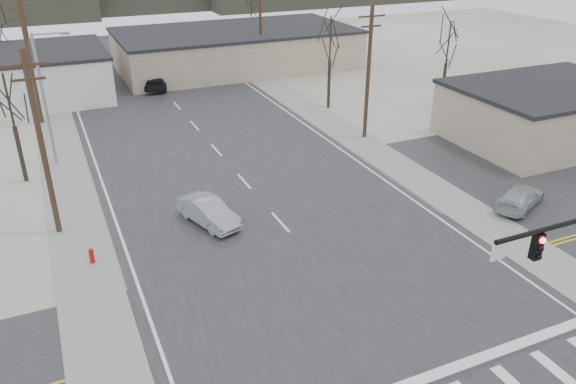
# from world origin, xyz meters

# --- Properties ---
(ground) EXTENTS (140.00, 140.00, 0.00)m
(ground) POSITION_xyz_m (0.00, 0.00, 0.00)
(ground) COLOR silver
(ground) RESTS_ON ground
(main_road) EXTENTS (18.00, 110.00, 0.05)m
(main_road) POSITION_xyz_m (0.00, 15.00, 0.02)
(main_road) COLOR #252528
(main_road) RESTS_ON ground
(cross_road) EXTENTS (90.00, 10.00, 0.04)m
(cross_road) POSITION_xyz_m (0.00, 0.00, 0.02)
(cross_road) COLOR #252528
(cross_road) RESTS_ON ground
(parking_lot) EXTENTS (18.00, 20.00, 0.03)m
(parking_lot) POSITION_xyz_m (20.00, 6.00, 0.02)
(parking_lot) COLOR #252528
(parking_lot) RESTS_ON ground
(sidewalk_left) EXTENTS (3.00, 90.00, 0.06)m
(sidewalk_left) POSITION_xyz_m (-10.60, 20.00, 0.03)
(sidewalk_left) COLOR gray
(sidewalk_left) RESTS_ON ground
(sidewalk_right) EXTENTS (3.00, 90.00, 0.06)m
(sidewalk_right) POSITION_xyz_m (10.60, 20.00, 0.03)
(sidewalk_right) COLOR gray
(sidewalk_right) RESTS_ON ground
(fire_hydrant) EXTENTS (0.24, 0.24, 0.87)m
(fire_hydrant) POSITION_xyz_m (-10.20, 8.00, 0.45)
(fire_hydrant) COLOR #A50C0C
(fire_hydrant) RESTS_ON ground
(building_right_far) EXTENTS (26.30, 14.30, 4.30)m
(building_right_far) POSITION_xyz_m (10.00, 44.00, 2.15)
(building_right_far) COLOR tan
(building_right_far) RESTS_ON ground
(building_lot) EXTENTS (14.30, 10.30, 4.30)m
(building_lot) POSITION_xyz_m (24.00, 12.00, 2.16)
(building_lot) COLOR tan
(building_lot) RESTS_ON ground
(upole_left_b) EXTENTS (2.20, 0.30, 10.00)m
(upole_left_b) POSITION_xyz_m (-11.50, 12.00, 5.22)
(upole_left_b) COLOR #3F2C1D
(upole_left_b) RESTS_ON ground
(upole_left_c) EXTENTS (2.20, 0.30, 10.00)m
(upole_left_c) POSITION_xyz_m (-11.50, 32.00, 5.22)
(upole_left_c) COLOR #3F2C1D
(upole_left_c) RESTS_ON ground
(upole_left_d) EXTENTS (2.20, 0.30, 10.00)m
(upole_left_d) POSITION_xyz_m (-11.50, 52.00, 5.22)
(upole_left_d) COLOR #3F2C1D
(upole_left_d) RESTS_ON ground
(upole_right_a) EXTENTS (2.20, 0.30, 10.00)m
(upole_right_a) POSITION_xyz_m (11.50, 18.00, 5.22)
(upole_right_a) COLOR #3F2C1D
(upole_right_a) RESTS_ON ground
(upole_right_b) EXTENTS (2.20, 0.30, 10.00)m
(upole_right_b) POSITION_xyz_m (11.50, 40.00, 5.22)
(upole_right_b) COLOR #3F2C1D
(upole_right_b) RESTS_ON ground
(streetlight_main) EXTENTS (2.40, 0.25, 9.00)m
(streetlight_main) POSITION_xyz_m (-10.80, 22.00, 5.09)
(streetlight_main) COLOR gray
(streetlight_main) RESTS_ON ground
(tree_left_near) EXTENTS (3.30, 3.30, 7.35)m
(tree_left_near) POSITION_xyz_m (-13.00, 20.00, 5.23)
(tree_left_near) COLOR #32241E
(tree_left_near) RESTS_ON ground
(tree_right_mid) EXTENTS (3.74, 3.74, 8.33)m
(tree_right_mid) POSITION_xyz_m (12.50, 26.00, 5.93)
(tree_right_mid) COLOR #32241E
(tree_right_mid) RESTS_ON ground
(tree_right_far) EXTENTS (3.52, 3.52, 7.84)m
(tree_right_far) POSITION_xyz_m (15.00, 52.00, 5.58)
(tree_right_far) COLOR #32241E
(tree_right_far) RESTS_ON ground
(tree_lot) EXTENTS (3.52, 3.52, 7.84)m
(tree_lot) POSITION_xyz_m (22.00, 22.00, 5.58)
(tree_lot) COLOR #32241E
(tree_lot) RESTS_ON ground
(sedan_crossing) EXTENTS (2.84, 4.58, 1.42)m
(sedan_crossing) POSITION_xyz_m (-3.70, 9.55, 0.76)
(sedan_crossing) COLOR gray
(sedan_crossing) RESTS_ON main_road
(car_far_a) EXTENTS (3.28, 5.76, 1.57)m
(car_far_a) POSITION_xyz_m (-0.50, 38.64, 0.83)
(car_far_a) COLOR black
(car_far_a) RESTS_ON main_road
(car_far_b) EXTENTS (1.59, 3.76, 1.27)m
(car_far_b) POSITION_xyz_m (-4.40, 56.85, 0.68)
(car_far_b) COLOR black
(car_far_b) RESTS_ON main_road
(car_parked_dark_a) EXTENTS (4.31, 2.12, 1.41)m
(car_parked_dark_a) POSITION_xyz_m (19.30, 8.92, 0.74)
(car_parked_dark_a) COLOR black
(car_parked_dark_a) RESTS_ON parking_lot
(car_parked_dark_b) EXTENTS (4.08, 2.56, 1.27)m
(car_parked_dark_b) POSITION_xyz_m (22.10, 10.64, 0.67)
(car_parked_dark_b) COLOR black
(car_parked_dark_b) RESTS_ON parking_lot
(car_parked_silver) EXTENTS (4.62, 3.41, 1.25)m
(car_parked_silver) POSITION_xyz_m (13.70, 3.95, 0.66)
(car_parked_silver) COLOR #9CA1A6
(car_parked_silver) RESTS_ON parking_lot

